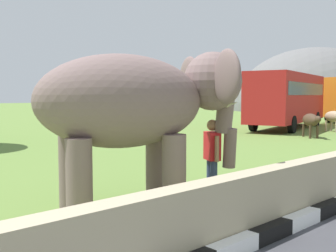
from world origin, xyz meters
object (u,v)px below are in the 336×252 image
person_handler (212,155)px  cow_mid (335,117)px  bus_red (288,96)px  cow_near (311,121)px  elephant (140,104)px

person_handler → cow_mid: (16.98, 5.23, -0.06)m
person_handler → cow_mid: bearing=17.1°
bus_red → person_handler: bearing=-153.8°
person_handler → bus_red: bearing=26.2°
person_handler → cow_near: 13.67m
elephant → cow_near: elephant is taller
cow_near → elephant: bearing=-163.8°
person_handler → bus_red: bus_red is taller
bus_red → cow_near: 5.80m
elephant → person_handler: bearing=-12.3°
bus_red → cow_mid: size_ratio=5.31×
bus_red → elephant: bearing=-156.7°
elephant → cow_mid: bearing=14.7°
elephant → cow_mid: 19.25m
elephant → cow_mid: (18.59, 4.87, -1.12)m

